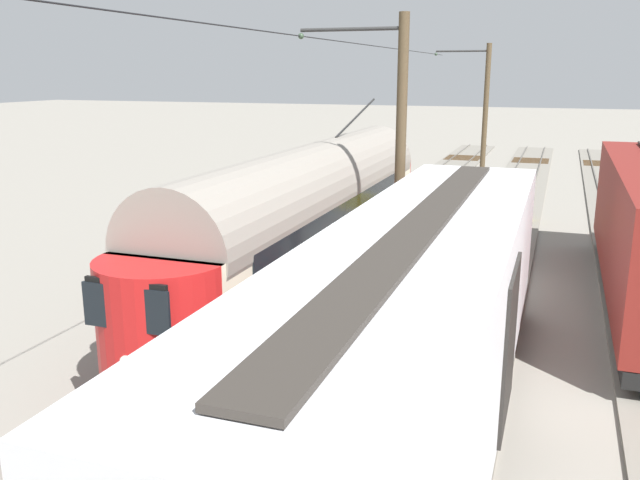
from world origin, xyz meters
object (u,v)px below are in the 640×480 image
at_px(catenary_pole_foreground, 484,115).
at_px(track_end_bumper, 507,212).
at_px(vintage_streetcar, 310,214).
at_px(boxcar_adjacent, 420,328).
at_px(catenary_pole_mid_near, 397,159).

relative_size(catenary_pole_foreground, track_end_bumper, 4.35).
relative_size(vintage_streetcar, boxcar_adjacent, 1.23).
height_order(boxcar_adjacent, catenary_pole_mid_near, catenary_pole_mid_near).
bearing_deg(catenary_pole_mid_near, track_end_bumper, -99.61).
bearing_deg(boxcar_adjacent, track_end_bumper, -89.99).
relative_size(catenary_pole_foreground, catenary_pole_mid_near, 1.00).
bearing_deg(track_end_bumper, vintage_streetcar, 67.62).
bearing_deg(catenary_pole_mid_near, boxcar_adjacent, 106.67).
relative_size(catenary_pole_mid_near, track_end_bumper, 4.35).
xyz_separation_m(boxcar_adjacent, catenary_pole_foreground, (2.10, -27.27, 1.93)).
xyz_separation_m(catenary_pole_mid_near, track_end_bumper, (-2.09, -12.37, -3.69)).
distance_m(boxcar_adjacent, catenary_pole_foreground, 27.42).
relative_size(boxcar_adjacent, catenary_pole_foreground, 1.90).
bearing_deg(track_end_bumper, catenary_pole_foreground, -75.16).
relative_size(boxcar_adjacent, catenary_pole_mid_near, 1.90).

